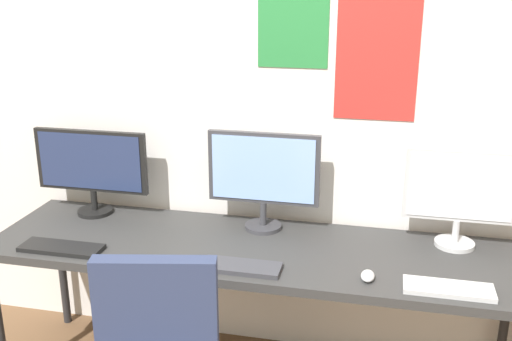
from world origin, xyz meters
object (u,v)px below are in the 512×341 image
keyboard_right (449,289)px  monitor_center (263,174)px  monitor_right (460,193)px  desk (254,256)px  computer_mouse (368,276)px  keyboard_left (62,248)px  monitor_left (91,166)px  keyboard_center (241,267)px

keyboard_right → monitor_center: bearing=152.2°
monitor_right → desk: bearing=-166.7°
monitor_center → computer_mouse: 0.72m
monitor_center → keyboard_left: 0.99m
monitor_left → monitor_right: 1.80m
keyboard_left → computer_mouse: 1.37m
monitor_left → monitor_center: 0.90m
monitor_left → keyboard_center: 1.03m
computer_mouse → monitor_left: bearing=163.7°
desk → keyboard_center: keyboard_center is taller
monitor_center → monitor_right: size_ratio=1.10×
keyboard_left → keyboard_right: 1.68m
monitor_left → keyboard_left: 0.51m
monitor_right → keyboard_center: monitor_right is taller
desk → keyboard_right: keyboard_right is taller
monitor_left → keyboard_center: size_ratio=1.78×
monitor_left → monitor_right: bearing=-0.0°
monitor_left → computer_mouse: 1.50m
desk → keyboard_center: (0.00, -0.23, 0.06)m
monitor_left → monitor_right: monitor_right is taller
monitor_left → keyboard_left: monitor_left is taller
monitor_center → keyboard_center: (0.00, -0.44, -0.27)m
monitor_center → monitor_right: (0.90, -0.00, -0.02)m
monitor_left → monitor_center: bearing=-0.0°
monitor_left → keyboard_left: size_ratio=1.59×
desk → monitor_center: size_ratio=4.57×
desk → computer_mouse: bearing=-21.2°
keyboard_right → desk: bearing=164.7°
monitor_right → keyboard_left: monitor_right is taller
desk → monitor_left: bearing=166.7°
keyboard_left → computer_mouse: bearing=1.1°
monitor_center → monitor_left: bearing=180.0°
monitor_right → computer_mouse: 0.61m
keyboard_center → computer_mouse: size_ratio=3.50×
monitor_center → computer_mouse: bearing=-38.4°
monitor_center → keyboard_left: size_ratio=1.43×
keyboard_center → monitor_right: bearing=26.2°
monitor_center → keyboard_center: bearing=-90.0°
computer_mouse → keyboard_left: bearing=-178.9°
keyboard_center → keyboard_right: 0.84m
monitor_right → keyboard_center: 1.03m
desk → monitor_right: 0.97m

